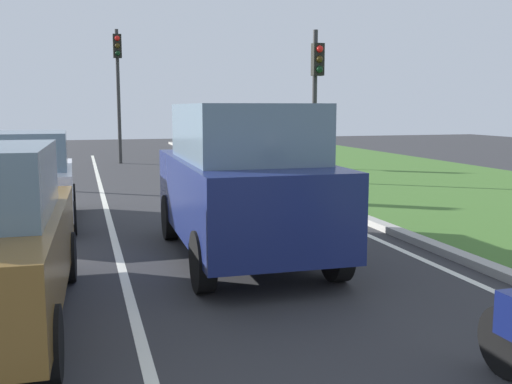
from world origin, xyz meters
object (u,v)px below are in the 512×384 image
object	(u,v)px
traffic_light_far_median	(118,73)
car_suv_ahead	(242,180)
car_hatchback_far	(27,179)
traffic_light_near_right	(316,83)

from	to	relation	value
traffic_light_far_median	car_suv_ahead	bearing A→B (deg)	-87.23
car_suv_ahead	traffic_light_far_median	size ratio (longest dim) A/B	0.87
car_hatchback_far	traffic_light_near_right	world-z (taller)	traffic_light_near_right
car_hatchback_far	traffic_light_far_median	xyz separation A→B (m)	(2.50, 12.28, 2.67)
car_hatchback_far	traffic_light_far_median	bearing A→B (deg)	77.79
car_hatchback_far	traffic_light_far_median	distance (m)	12.81
traffic_light_near_right	car_suv_ahead	bearing A→B (deg)	-119.03
traffic_light_far_median	car_hatchback_far	bearing A→B (deg)	-101.50
car_hatchback_far	car_suv_ahead	bearing A→B (deg)	-48.10
traffic_light_near_right	traffic_light_far_median	bearing A→B (deg)	121.69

